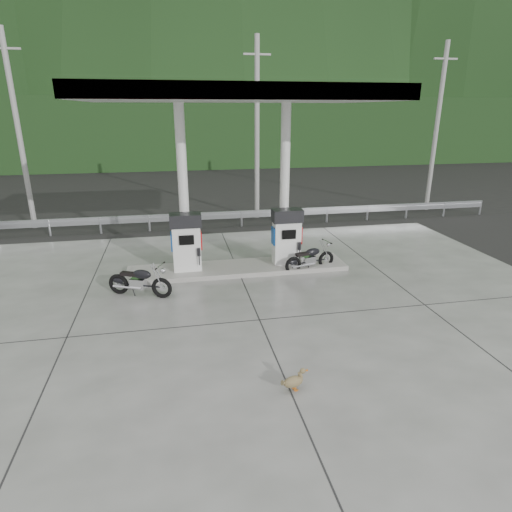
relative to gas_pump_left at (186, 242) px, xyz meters
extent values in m
plane|color=black|center=(1.60, -2.50, -1.07)|extent=(160.00, 160.00, 0.00)
cube|color=slate|center=(1.60, -2.50, -1.06)|extent=(18.00, 14.00, 0.02)
cube|color=gray|center=(1.60, 0.00, -0.98)|extent=(7.00, 1.40, 0.15)
cylinder|color=white|center=(0.00, 0.40, 1.60)|extent=(0.30, 0.30, 5.00)
cylinder|color=white|center=(3.20, 0.40, 1.60)|extent=(0.30, 0.30, 5.00)
cube|color=white|center=(1.60, 0.00, 4.30)|extent=(8.50, 5.00, 0.40)
cube|color=black|center=(1.60, 9.00, -1.07)|extent=(60.00, 7.00, 0.01)
cylinder|color=gray|center=(-6.40, 7.00, 2.93)|extent=(0.22, 0.22, 8.00)
cylinder|color=gray|center=(3.60, 7.00, 2.93)|extent=(0.22, 0.22, 8.00)
cylinder|color=gray|center=(12.60, 7.00, 2.93)|extent=(0.22, 0.22, 8.00)
cube|color=black|center=(1.60, 27.50, 1.93)|extent=(80.00, 6.00, 6.00)
camera|label=1|loc=(-0.30, -12.80, 3.89)|focal=30.00mm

